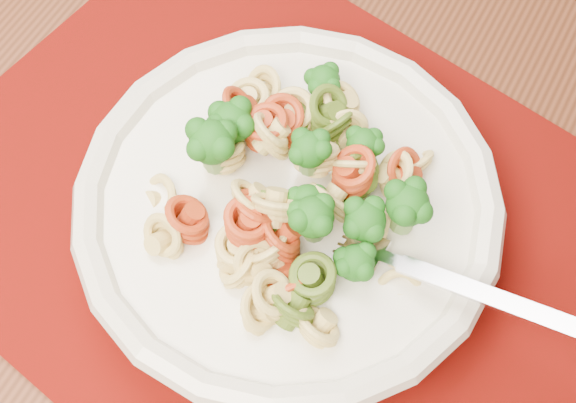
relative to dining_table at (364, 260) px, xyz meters
The scene contains 5 objects.
dining_table is the anchor object (origin of this frame).
placemat 0.15m from the dining_table, 121.97° to the right, with size 0.46×0.36×0.00m, color #5E0404.
pasta_bowl 0.17m from the dining_table, 113.39° to the right, with size 0.27×0.27×0.05m.
pasta_broccoli_heap 0.19m from the dining_table, 113.39° to the right, with size 0.23×0.23×0.06m, color tan, non-canonical shape.
fork 0.19m from the dining_table, 65.18° to the right, with size 0.19×0.02×0.01m, color silver, non-canonical shape.
Camera 1 is at (0.24, 0.14, 1.27)m, focal length 50.00 mm.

